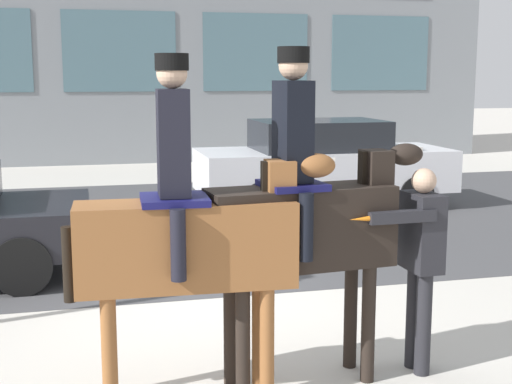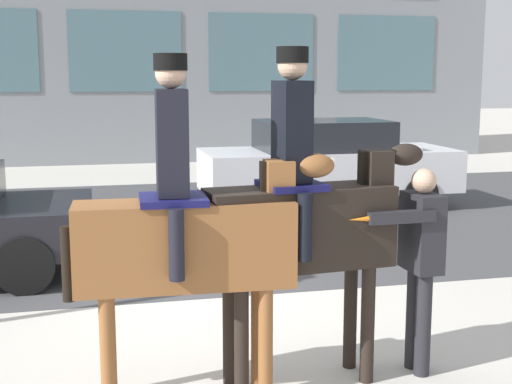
{
  "view_description": "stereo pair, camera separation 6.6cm",
  "coord_description": "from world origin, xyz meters",
  "px_view_note": "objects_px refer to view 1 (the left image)",
  "views": [
    {
      "loc": [
        -1.11,
        -6.91,
        2.43
      ],
      "look_at": [
        0.32,
        -1.09,
        1.44
      ],
      "focal_mm": 50.0,
      "sensor_mm": 36.0,
      "label": 1
    },
    {
      "loc": [
        -1.05,
        -6.93,
        2.43
      ],
      "look_at": [
        0.32,
        -1.09,
        1.44
      ],
      "focal_mm": 50.0,
      "sensor_mm": 36.0,
      "label": 2
    }
  ],
  "objects_px": {
    "mounted_horse_lead": "(190,234)",
    "mounted_horse_companion": "(304,218)",
    "street_car_far_lane": "(323,163)",
    "pedestrian_bystander": "(420,254)"
  },
  "relations": [
    {
      "from": "pedestrian_bystander",
      "to": "street_car_far_lane",
      "type": "relative_size",
      "value": 0.37
    },
    {
      "from": "pedestrian_bystander",
      "to": "street_car_far_lane",
      "type": "distance_m",
      "value": 7.39
    },
    {
      "from": "mounted_horse_companion",
      "to": "pedestrian_bystander",
      "type": "relative_size",
      "value": 1.55
    },
    {
      "from": "mounted_horse_lead",
      "to": "street_car_far_lane",
      "type": "height_order",
      "value": "mounted_horse_lead"
    },
    {
      "from": "mounted_horse_lead",
      "to": "street_car_far_lane",
      "type": "bearing_deg",
      "value": 66.69
    },
    {
      "from": "street_car_far_lane",
      "to": "mounted_horse_companion",
      "type": "bearing_deg",
      "value": -110.29
    },
    {
      "from": "mounted_horse_lead",
      "to": "mounted_horse_companion",
      "type": "distance_m",
      "value": 0.9
    },
    {
      "from": "mounted_horse_companion",
      "to": "street_car_far_lane",
      "type": "height_order",
      "value": "mounted_horse_companion"
    },
    {
      "from": "mounted_horse_companion",
      "to": "street_car_far_lane",
      "type": "bearing_deg",
      "value": 64.34
    },
    {
      "from": "pedestrian_bystander",
      "to": "street_car_far_lane",
      "type": "xyz_separation_m",
      "value": [
        1.67,
        7.2,
        -0.17
      ]
    }
  ]
}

